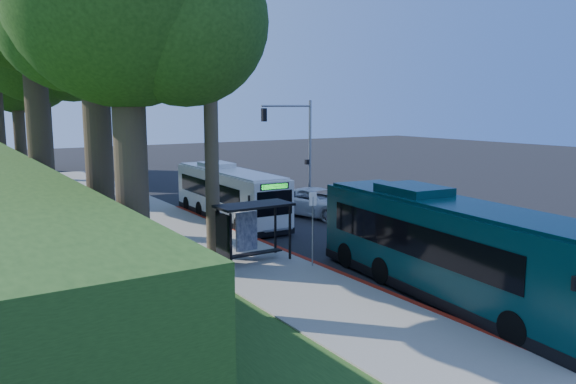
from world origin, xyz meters
TOP-DOWN VIEW (x-y plane):
  - ground at (0.00, 0.00)m, footprint 140.00×140.00m
  - sidewalk at (-7.30, 0.00)m, footprint 4.50×70.00m
  - red_curb at (-5.00, -4.00)m, footprint 0.25×30.00m
  - grass_verge at (-13.00, 5.00)m, footprint 8.00×70.00m
  - bus_shelter at (-7.26, -2.86)m, footprint 3.20×1.51m
  - stop_sign_pole at (-5.40, -5.00)m, footprint 0.35×0.06m
  - traffic_signal_pole at (3.78, 10.00)m, footprint 4.10×0.30m
  - tree_2 at (-11.89, 15.98)m, footprint 8.82×8.40m
  - tree_4 at (-11.40, 31.98)m, footprint 8.40×8.00m
  - tree_5 at (-10.41, 39.99)m, footprint 7.35×7.00m
  - tree_6 at (-12.91, -6.01)m, footprint 7.56×7.20m
  - white_bus at (-3.80, 5.88)m, footprint 2.60×10.86m
  - teal_bus at (-3.34, -10.24)m, footprint 3.89×12.56m
  - pickup at (1.23, 3.99)m, footprint 4.33×6.53m

SIDE VIEW (x-z plane):
  - ground at x=0.00m, z-range 0.00..0.00m
  - grass_verge at x=-13.00m, z-range 0.00..0.06m
  - sidewalk at x=-7.30m, z-range 0.00..0.12m
  - red_curb at x=-5.00m, z-range 0.00..0.13m
  - pickup at x=1.23m, z-range 0.00..1.67m
  - white_bus at x=-3.80m, z-range -0.04..3.18m
  - teal_bus at x=-3.34m, z-range -0.04..3.64m
  - bus_shelter at x=-7.26m, z-range 0.53..3.08m
  - stop_sign_pole at x=-5.40m, z-range 0.50..3.67m
  - traffic_signal_pole at x=3.78m, z-range 0.92..7.92m
  - tree_5 at x=-10.41m, z-range 2.53..15.39m
  - tree_6 at x=-12.91m, z-range 2.84..16.58m
  - tree_4 at x=-11.40m, z-range 2.66..16.80m
  - tree_2 at x=-11.89m, z-range 2.92..18.04m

